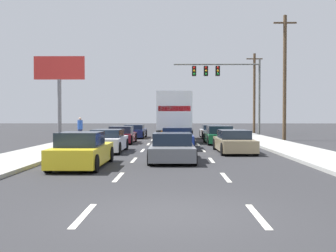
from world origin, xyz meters
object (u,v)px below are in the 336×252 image
at_px(car_yellow, 82,151).
at_px(utility_pole_mid, 285,76).
at_px(car_blue, 177,138).
at_px(car_gray, 172,148).
at_px(car_silver, 212,132).
at_px(car_green, 219,136).
at_px(box_truck, 175,114).
at_px(car_maroon, 122,135).
at_px(car_white, 108,141).
at_px(car_tan, 234,142).
at_px(roadside_billboard, 59,78).
at_px(pedestrian_near_corner, 80,129).
at_px(car_navy, 135,132).
at_px(traffic_signal_mast, 221,77).
at_px(utility_pole_far, 254,92).

relative_size(car_yellow, utility_pole_mid, 0.45).
bearing_deg(car_blue, car_gray, -92.27).
xyz_separation_m(car_silver, car_green, (-0.14, -7.28, 0.04)).
bearing_deg(box_truck, car_maroon, -139.92).
height_order(car_white, car_gray, car_white).
bearing_deg(car_tan, roadside_billboard, 129.56).
bearing_deg(utility_pole_mid, pedestrian_near_corner, -172.23).
bearing_deg(car_maroon, car_green, -3.72).
distance_m(car_navy, box_truck, 5.43).
xyz_separation_m(car_maroon, traffic_signal_mast, (8.29, 11.42, 5.20)).
relative_size(traffic_signal_mast, utility_pole_mid, 0.86).
bearing_deg(car_white, car_maroon, 91.14).
xyz_separation_m(car_white, utility_pole_far, (12.61, 24.68, 4.04)).
height_order(box_truck, pedestrian_near_corner, box_truck).
height_order(car_white, pedestrian_near_corner, pedestrian_near_corner).
bearing_deg(box_truck, car_gray, -90.46).
relative_size(car_silver, car_green, 1.03).
height_order(car_blue, roadside_billboard, roadside_billboard).
bearing_deg(car_white, pedestrian_near_corner, 111.96).
relative_size(car_tan, utility_pole_far, 0.52).
height_order(traffic_signal_mast, utility_pole_far, utility_pole_far).
height_order(box_truck, roadside_billboard, roadside_billboard).
relative_size(car_gray, car_green, 1.05).
bearing_deg(car_navy, car_maroon, -91.82).
distance_m(car_navy, pedestrian_near_corner, 6.45).
bearing_deg(car_silver, utility_pole_mid, -29.35).
height_order(car_maroon, car_white, car_white).
bearing_deg(utility_pole_mid, car_tan, -117.02).
bearing_deg(box_truck, pedestrian_near_corner, -167.71).
relative_size(car_maroon, pedestrian_near_corner, 2.57).
bearing_deg(traffic_signal_mast, utility_pole_far, 54.51).
xyz_separation_m(car_yellow, car_blue, (3.68, 8.86, -0.01)).
relative_size(car_white, traffic_signal_mast, 0.49).
xyz_separation_m(car_navy, car_tan, (6.65, -14.15, 0.02)).
bearing_deg(car_yellow, box_truck, 77.95).
relative_size(car_white, box_truck, 0.48).
bearing_deg(utility_pole_mid, utility_pole_far, 88.75).
relative_size(car_silver, utility_pole_mid, 0.46).
bearing_deg(car_yellow, roadside_billboard, 107.59).
distance_m(car_navy, car_maroon, 6.98).
height_order(car_yellow, car_green, car_yellow).
bearing_deg(car_yellow, car_maroon, 90.87).
xyz_separation_m(car_maroon, car_white, (0.14, -6.99, 0.02)).
bearing_deg(car_blue, car_silver, 74.87).
xyz_separation_m(car_navy, car_maroon, (-0.22, -6.97, 0.02)).
height_order(car_navy, pedestrian_near_corner, pedestrian_near_corner).
bearing_deg(car_yellow, car_blue, 67.42).
distance_m(box_truck, utility_pole_mid, 9.22).
height_order(car_white, car_green, car_green).
distance_m(traffic_signal_mast, roadside_billboard, 15.54).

